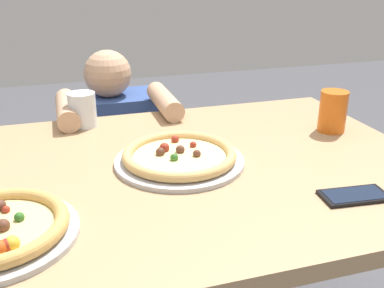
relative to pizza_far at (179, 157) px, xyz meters
The scene contains 6 objects.
dining_table 0.12m from the pizza_far, 150.56° to the right, with size 1.37×0.92×0.75m.
pizza_far is the anchor object (origin of this frame).
drink_cup_colored 0.53m from the pizza_far, 10.62° to the left, with size 0.08×0.08×0.13m.
water_cup_clear 0.43m from the pizza_far, 120.70° to the left, with size 0.09×0.09×0.11m.
cell_phone 0.44m from the pizza_far, 41.84° to the right, with size 0.16×0.09×0.01m.
diner_seated 0.76m from the pizza_far, 98.22° to the left, with size 0.40×0.52×0.93m.
Camera 1 is at (-0.25, -1.01, 1.24)m, focal length 41.75 mm.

